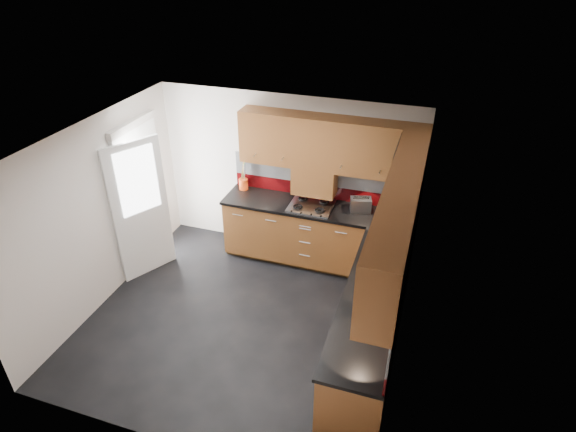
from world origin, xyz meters
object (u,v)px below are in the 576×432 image
(gas_hob, at_px, (311,206))
(utensil_pot, at_px, (244,183))
(toaster, at_px, (361,205))
(food_processor, at_px, (387,232))

(gas_hob, xyz_separation_m, utensil_pot, (-1.10, 0.21, 0.09))
(toaster, bearing_deg, food_processor, -55.41)
(utensil_pot, height_order, toaster, utensil_pot)
(gas_hob, height_order, food_processor, food_processor)
(toaster, distance_m, food_processor, 0.80)
(utensil_pot, xyz_separation_m, toaster, (1.77, -0.11, -0.00))
(gas_hob, distance_m, toaster, 0.69)
(gas_hob, relative_size, toaster, 1.91)
(toaster, bearing_deg, gas_hob, -171.51)
(gas_hob, relative_size, food_processor, 1.83)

